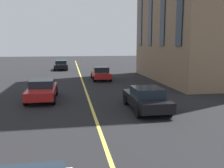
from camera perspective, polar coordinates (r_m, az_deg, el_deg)
lane_centre_line at (r=16.74m, az=-5.27°, el=-3.92°), size 80.00×0.16×0.01m
car_black_mid at (r=14.40m, az=7.92°, el=-3.30°), size 4.40×1.95×1.37m
car_black_trailing at (r=37.16m, az=-11.69°, el=4.34°), size 4.40×1.95×1.37m
car_red_parked_a at (r=17.63m, az=-15.90°, el=-1.24°), size 4.40×1.95×1.37m
car_red_near at (r=26.17m, az=-2.61°, el=2.47°), size 3.90×1.89×1.40m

